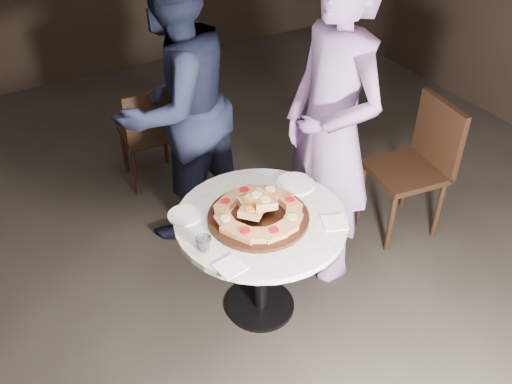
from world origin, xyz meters
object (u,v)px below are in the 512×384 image
serving_board (258,217)px  diner_teal (332,132)px  chair_far (150,130)px  table (261,236)px  chair_right (419,159)px  diner_navy (175,105)px  water_glass (204,244)px  focaccia_pile (258,210)px

serving_board → diner_teal: diner_teal is taller
chair_far → serving_board: bearing=97.2°
table → diner_teal: (0.54, 0.16, 0.38)m
serving_board → chair_right: bearing=6.9°
serving_board → diner_navy: size_ratio=0.29×
diner_teal → water_glass: bearing=-77.6°
water_glass → diner_navy: (0.31, 1.00, 0.19)m
serving_board → diner_navy: diner_navy is taller
table → diner_navy: bearing=92.7°
table → focaccia_pile: size_ratio=2.50×
water_glass → chair_right: 1.63m
table → chair_far: 1.44m
table → chair_right: bearing=6.8°
table → chair_far: (-0.05, 1.44, -0.08)m
serving_board → focaccia_pile: bearing=78.2°
focaccia_pile → chair_far: (-0.03, 1.44, -0.26)m
serving_board → diner_navy: bearing=91.6°
focaccia_pile → diner_teal: diner_teal is taller
serving_board → focaccia_pile: size_ratio=1.11×
table → chair_right: chair_right is taller
serving_board → water_glass: bearing=-168.9°
focaccia_pile → chair_far: focaccia_pile is taller
water_glass → diner_teal: 0.95m
chair_right → water_glass: bearing=-74.1°
table → water_glass: (-0.35, -0.07, 0.16)m
table → water_glass: water_glass is taller
table → focaccia_pile: 0.18m
focaccia_pile → diner_teal: bearing=16.4°
water_glass → table: bearing=11.2°
focaccia_pile → diner_navy: 0.95m
focaccia_pile → water_glass: focaccia_pile is taller
focaccia_pile → chair_right: (1.27, 0.15, -0.20)m
chair_far → diner_navy: bearing=96.8°
table → serving_board: (-0.02, -0.00, 0.14)m
focaccia_pile → chair_far: bearing=91.4°
serving_board → diner_teal: 0.63m
diner_navy → serving_board: bearing=69.7°
focaccia_pile → water_glass: 0.35m
water_glass → diner_navy: bearing=72.7°
table → serving_board: serving_board is taller
water_glass → diner_teal: diner_teal is taller
water_glass → chair_right: bearing=7.8°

